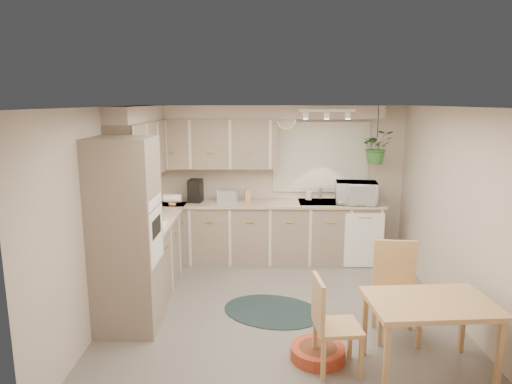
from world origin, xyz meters
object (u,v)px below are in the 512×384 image
braided_rug (272,311)px  pet_bed (318,353)px  microwave (356,190)px  chair_back (397,293)px  chair_left (338,324)px  dining_table (428,336)px

braided_rug → pet_bed: size_ratio=2.24×
pet_bed → microwave: 3.03m
braided_rug → pet_bed: bearing=-67.6°
chair_back → braided_rug: 1.50m
chair_left → braided_rug: size_ratio=0.75×
chair_left → chair_back: 0.93m
chair_left → braided_rug: chair_left is taller
dining_table → chair_back: bearing=99.6°
chair_back → braided_rug: bearing=-19.6°
dining_table → chair_back: (-0.11, 0.62, 0.15)m
dining_table → pet_bed: 1.04m
chair_back → dining_table: bearing=104.4°
chair_left → microwave: microwave is taller
braided_rug → chair_left: bearing=-64.1°
pet_bed → microwave: bearing=72.0°
dining_table → pet_bed: (-0.97, 0.20, -0.29)m
chair_left → microwave: bearing=160.2°
chair_left → chair_back: size_ratio=0.90×
chair_left → chair_back: bearing=124.2°
chair_back → microwave: microwave is taller
dining_table → braided_rug: size_ratio=0.93×
chair_back → braided_rug: (-1.29, 0.58, -0.50)m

